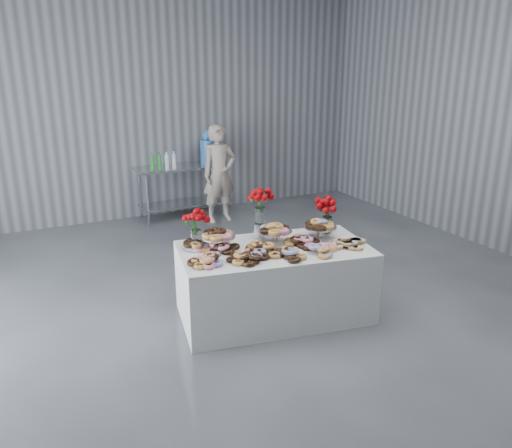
{
  "coord_description": "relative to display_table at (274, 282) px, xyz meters",
  "views": [
    {
      "loc": [
        -1.97,
        -3.78,
        2.52
      ],
      "look_at": [
        0.24,
        0.69,
        0.91
      ],
      "focal_mm": 35.0,
      "sensor_mm": 36.0,
      "label": 1
    }
  ],
  "objects": [
    {
      "name": "ground",
      "position": [
        -0.28,
        -0.35,
        -0.38
      ],
      "size": [
        9.0,
        9.0,
        0.0
      ],
      "primitive_type": "plane",
      "color": "#3C3F44",
      "rests_on": "ground"
    },
    {
      "name": "room_walls",
      "position": [
        -0.55,
        -0.28,
        2.26
      ],
      "size": [
        8.04,
        9.04,
        4.02
      ],
      "color": "gray",
      "rests_on": "ground"
    },
    {
      "name": "display_table",
      "position": [
        0.0,
        0.0,
        0.0
      ],
      "size": [
        2.04,
        1.31,
        0.75
      ],
      "primitive_type": "cube",
      "rotation": [
        0.0,
        0.0,
        -0.17
      ],
      "color": "white",
      "rests_on": "ground"
    },
    {
      "name": "prep_table",
      "position": [
        0.25,
        3.75,
        0.24
      ],
      "size": [
        1.5,
        0.6,
        0.9
      ],
      "color": "silver",
      "rests_on": "ground"
    },
    {
      "name": "donut_mounds",
      "position": [
        0.0,
        -0.05,
        0.42
      ],
      "size": [
        1.92,
        1.1,
        0.09
      ],
      "primitive_type": null,
      "rotation": [
        0.0,
        0.0,
        -0.17
      ],
      "color": "gold",
      "rests_on": "display_table"
    },
    {
      "name": "cake_stand_left",
      "position": [
        -0.52,
        0.24,
        0.52
      ],
      "size": [
        0.36,
        0.36,
        0.17
      ],
      "color": "silver",
      "rests_on": "display_table"
    },
    {
      "name": "cake_stand_mid",
      "position": [
        0.08,
        0.14,
        0.52
      ],
      "size": [
        0.36,
        0.36,
        0.17
      ],
      "color": "silver",
      "rests_on": "display_table"
    },
    {
      "name": "cake_stand_right",
      "position": [
        0.57,
        0.05,
        0.52
      ],
      "size": [
        0.36,
        0.36,
        0.17
      ],
      "color": "silver",
      "rests_on": "display_table"
    },
    {
      "name": "danish_pile",
      "position": [
        0.71,
        -0.28,
        0.43
      ],
      "size": [
        0.48,
        0.48,
        0.11
      ],
      "primitive_type": null,
      "color": "silver",
      "rests_on": "display_table"
    },
    {
      "name": "bouquet_left",
      "position": [
        -0.7,
        0.38,
        0.67
      ],
      "size": [
        0.26,
        0.26,
        0.42
      ],
      "color": "white",
      "rests_on": "display_table"
    },
    {
      "name": "bouquet_right",
      "position": [
        0.74,
        0.18,
        0.67
      ],
      "size": [
        0.26,
        0.26,
        0.42
      ],
      "color": "white",
      "rests_on": "display_table"
    },
    {
      "name": "bouquet_center",
      "position": [
        0.01,
        0.35,
        0.75
      ],
      "size": [
        0.26,
        0.26,
        0.57
      ],
      "color": "silver",
      "rests_on": "display_table"
    },
    {
      "name": "water_jug",
      "position": [
        0.75,
        3.75,
        0.77
      ],
      "size": [
        0.28,
        0.28,
        0.55
      ],
      "color": "#408CDA",
      "rests_on": "prep_table"
    },
    {
      "name": "drink_bottles",
      "position": [
        -0.07,
        3.65,
        0.66
      ],
      "size": [
        0.54,
        0.08,
        0.27
      ],
      "primitive_type": null,
      "color": "#268C33",
      "rests_on": "prep_table"
    },
    {
      "name": "person",
      "position": [
        0.76,
        3.32,
        0.42
      ],
      "size": [
        0.6,
        0.42,
        1.59
      ],
      "primitive_type": "imported",
      "rotation": [
        0.0,
        0.0,
        0.06
      ],
      "color": "#CC8C93",
      "rests_on": "ground"
    }
  ]
}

